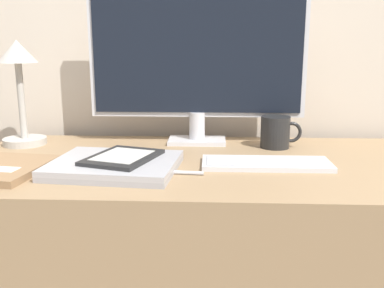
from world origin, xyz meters
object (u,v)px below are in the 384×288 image
object	(u,v)px
monitor	(197,59)
laptop	(115,165)
notebook	(4,168)
keyboard	(266,163)
coffee_mug	(276,132)
desk_lamp	(19,79)
pen	(174,172)
ereader	(123,157)

from	to	relation	value
monitor	laptop	distance (m)	0.43
laptop	notebook	world-z (taller)	laptop
keyboard	coffee_mug	distance (m)	0.21
desk_lamp	notebook	xyz separation A→B (m)	(0.07, -0.29, -0.19)
laptop	pen	bearing A→B (deg)	-9.25
ereader	keyboard	bearing A→B (deg)	7.65
desk_lamp	pen	bearing A→B (deg)	-30.86
ereader	notebook	bearing A→B (deg)	-172.82
coffee_mug	ereader	bearing A→B (deg)	-148.27
monitor	pen	world-z (taller)	monitor
monitor	laptop	world-z (taller)	monitor
notebook	pen	bearing A→B (deg)	0.26
keyboard	notebook	xyz separation A→B (m)	(-0.62, -0.08, 0.00)
monitor	keyboard	size ratio (longest dim) A/B	2.04
keyboard	notebook	size ratio (longest dim) A/B	1.27
keyboard	notebook	bearing A→B (deg)	-172.56
monitor	coffee_mug	world-z (taller)	monitor
monitor	pen	distance (m)	0.42
monitor	pen	xyz separation A→B (m)	(-0.04, -0.34, -0.25)
notebook	keyboard	bearing A→B (deg)	7.44
monitor	keyboard	xyz separation A→B (m)	(0.18, -0.26, -0.24)
laptop	notebook	distance (m)	0.26
monitor	laptop	xyz separation A→B (m)	(-0.18, -0.31, -0.24)
coffee_mug	pen	bearing A→B (deg)	-134.25
keyboard	pen	size ratio (longest dim) A/B	2.31
monitor	keyboard	bearing A→B (deg)	-55.00
desk_lamp	notebook	size ratio (longest dim) A/B	1.24
ereader	coffee_mug	distance (m)	0.47
keyboard	laptop	bearing A→B (deg)	-171.25
notebook	coffee_mug	xyz separation A→B (m)	(0.67, 0.28, 0.04)
keyboard	desk_lamp	bearing A→B (deg)	163.62
keyboard	laptop	xyz separation A→B (m)	(-0.36, -0.06, 0.01)
monitor	desk_lamp	distance (m)	0.52
pen	keyboard	bearing A→B (deg)	19.80
monitor	notebook	xyz separation A→B (m)	(-0.44, -0.34, -0.24)
coffee_mug	pen	distance (m)	0.39
laptop	ereader	xyz separation A→B (m)	(0.02, 0.01, 0.02)
desk_lamp	coffee_mug	distance (m)	0.76
ereader	pen	distance (m)	0.13
laptop	ereader	bearing A→B (deg)	28.83
ereader	coffee_mug	size ratio (longest dim) A/B	1.84
keyboard	monitor	bearing A→B (deg)	125.00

